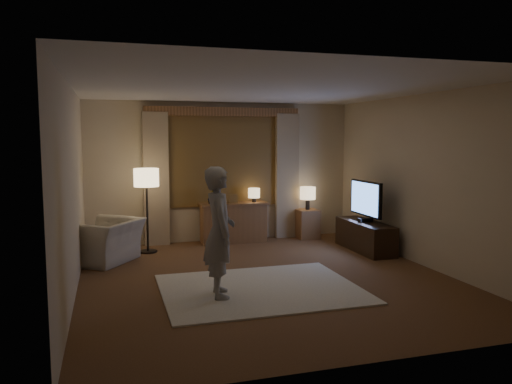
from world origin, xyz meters
name	(u,v)px	position (x,y,z in m)	size (l,w,h in m)	color
room	(257,180)	(0.00, 0.50, 1.33)	(5.04, 5.54, 2.64)	brown
rug	(260,289)	(-0.24, -0.46, 0.01)	(2.50, 2.00, 0.02)	silver
sideboard	(234,223)	(0.14, 2.50, 0.35)	(1.20, 0.40, 0.70)	brown
picture_frame	(233,200)	(0.14, 2.50, 0.80)	(0.16, 0.02, 0.20)	brown
plant	(212,198)	(-0.26, 2.50, 0.85)	(0.17, 0.13, 0.30)	#999999
table_lamp_sideboard	(254,194)	(0.54, 2.50, 0.90)	(0.22, 0.22, 0.30)	black
floor_lamp	(146,182)	(-1.46, 2.09, 1.20)	(0.42, 0.42, 1.43)	black
armchair	(105,241)	(-2.15, 1.59, 0.33)	(1.03, 0.90, 0.67)	#C1B49F
side_table	(307,224)	(1.61, 2.45, 0.28)	(0.40, 0.40, 0.56)	brown
table_lamp_side	(308,194)	(1.61, 2.45, 0.87)	(0.30, 0.30, 0.44)	black
tv_stand	(365,236)	(2.15, 1.16, 0.25)	(0.45, 1.40, 0.50)	black
tv	(366,199)	(2.15, 1.16, 0.89)	(0.24, 0.98, 0.71)	black
person	(219,232)	(-0.80, -0.61, 0.81)	(0.58, 0.38, 1.58)	#A29E95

